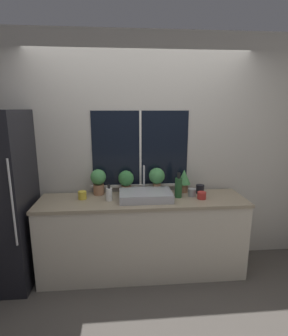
% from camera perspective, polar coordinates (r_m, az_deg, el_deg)
% --- Properties ---
extents(ground_plane, '(14.00, 14.00, 0.00)m').
position_cam_1_polar(ground_plane, '(3.08, 0.16, -24.29)').
color(ground_plane, '#4C4742').
extents(wall_back, '(8.00, 0.09, 2.70)m').
position_cam_1_polar(wall_back, '(3.12, -0.84, 3.41)').
color(wall_back, '#BCB7AD').
rests_on(wall_back, ground_plane).
extents(wall_right, '(0.06, 7.00, 2.70)m').
position_cam_1_polar(wall_right, '(4.64, 26.09, 5.20)').
color(wall_right, '#BCB7AD').
rests_on(wall_right, ground_plane).
extents(counter, '(2.28, 0.58, 0.89)m').
position_cam_1_polar(counter, '(3.08, -0.31, -14.54)').
color(counter, beige).
rests_on(counter, ground_plane).
extents(sink, '(0.57, 0.41, 0.34)m').
position_cam_1_polar(sink, '(2.88, 0.34, -5.94)').
color(sink, '#ADADB2').
rests_on(sink, counter).
extents(potted_plant_far_left, '(0.18, 0.18, 0.30)m').
position_cam_1_polar(potted_plant_far_left, '(3.05, -9.90, -2.60)').
color(potted_plant_far_left, '#9E6B4C').
rests_on(potted_plant_far_left, counter).
extents(potted_plant_center_left, '(0.18, 0.18, 0.28)m').
position_cam_1_polar(potted_plant_center_left, '(3.05, -3.93, -2.69)').
color(potted_plant_center_left, '#9E6B4C').
rests_on(potted_plant_center_left, counter).
extents(potted_plant_center_right, '(0.19, 0.19, 0.30)m').
position_cam_1_polar(potted_plant_center_right, '(3.06, 2.80, -2.06)').
color(potted_plant_center_right, '#9E6B4C').
rests_on(potted_plant_center_right, counter).
extents(potted_plant_far_right, '(0.16, 0.16, 0.27)m').
position_cam_1_polar(potted_plant_far_right, '(3.13, 8.70, -2.33)').
color(potted_plant_far_right, '#9E6B4C').
rests_on(potted_plant_far_right, counter).
extents(soap_bottle, '(0.07, 0.07, 0.18)m').
position_cam_1_polar(soap_bottle, '(2.86, -7.61, -5.63)').
color(soap_bottle, white).
rests_on(soap_bottle, counter).
extents(bottle_tall, '(0.08, 0.08, 0.28)m').
position_cam_1_polar(bottle_tall, '(2.95, 7.51, -4.14)').
color(bottle_tall, '#235128').
rests_on(bottle_tall, counter).
extents(mug_grey, '(0.09, 0.09, 0.09)m').
position_cam_1_polar(mug_grey, '(3.03, 10.41, -5.25)').
color(mug_grey, gray).
rests_on(mug_grey, counter).
extents(mug_black, '(0.09, 0.09, 0.10)m').
position_cam_1_polar(mug_black, '(3.15, 12.11, -4.51)').
color(mug_black, black).
rests_on(mug_black, counter).
extents(mug_red, '(0.10, 0.10, 0.08)m').
position_cam_1_polar(mug_red, '(2.97, 12.45, -5.84)').
color(mug_red, '#B72D28').
rests_on(mug_red, counter).
extents(mug_yellow, '(0.09, 0.09, 0.09)m').
position_cam_1_polar(mug_yellow, '(2.97, -13.29, -5.77)').
color(mug_yellow, gold).
rests_on(mug_yellow, counter).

